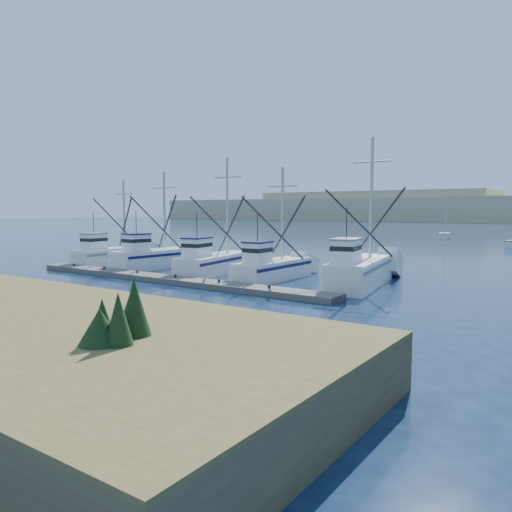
# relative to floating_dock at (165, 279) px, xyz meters

# --- Properties ---
(ground) EXTENTS (500.00, 500.00, 0.00)m
(ground) POSITION_rel_floating_dock_xyz_m (9.14, -6.36, -0.18)
(ground) COLOR #0B1933
(ground) RESTS_ON ground
(floating_dock) EXTENTS (27.34, 2.48, 0.36)m
(floating_dock) POSITION_rel_floating_dock_xyz_m (0.00, 0.00, 0.00)
(floating_dock) COLOR slate
(floating_dock) RESTS_ON ground
(trawler_fleet) EXTENTS (27.92, 9.47, 9.97)m
(trawler_fleet) POSITION_rel_floating_dock_xyz_m (0.75, 5.14, 0.79)
(trawler_fleet) COLOR white
(trawler_fleet) RESTS_ON ground
(sailboat_far) EXTENTS (2.23, 4.89, 8.10)m
(sailboat_far) POSITION_rel_floating_dock_xyz_m (2.63, 65.34, 0.33)
(sailboat_far) COLOR white
(sailboat_far) RESTS_ON ground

